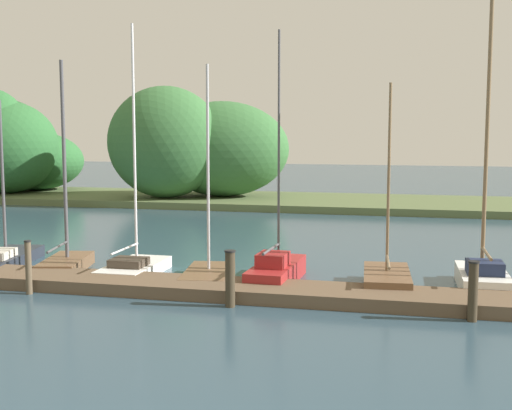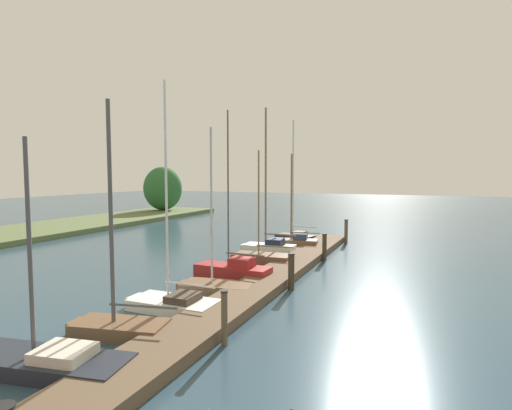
% 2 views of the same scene
% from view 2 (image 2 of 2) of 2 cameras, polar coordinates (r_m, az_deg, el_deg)
% --- Properties ---
extents(dock_pier, '(26.58, 1.80, 0.35)m').
position_cam_2_polar(dock_pier, '(16.90, 0.98, -10.97)').
color(dock_pier, brown).
rests_on(dock_pier, ground).
extents(sailboat_1, '(2.04, 4.50, 5.50)m').
position_cam_2_polar(sailboat_1, '(11.42, -27.86, -18.62)').
color(sailboat_1, '#232833').
rests_on(sailboat_1, ground).
extents(sailboat_2, '(1.72, 3.28, 6.72)m').
position_cam_2_polar(sailboat_2, '(12.83, -18.99, -15.20)').
color(sailboat_2, brown).
rests_on(sailboat_2, ground).
extents(sailboat_3, '(1.40, 3.35, 7.74)m').
position_cam_2_polar(sailboat_3, '(14.57, -11.73, -13.01)').
color(sailboat_3, white).
rests_on(sailboat_3, ground).
extents(sailboat_4, '(1.72, 3.11, 6.45)m').
position_cam_2_polar(sailboat_4, '(16.48, -5.93, -11.03)').
color(sailboat_4, brown).
rests_on(sailboat_4, ground).
extents(sailboat_5, '(1.24, 3.64, 7.41)m').
position_cam_2_polar(sailboat_5, '(18.33, -3.43, -9.03)').
color(sailboat_5, maroon).
rests_on(sailboat_5, ground).
extents(sailboat_6, '(1.49, 3.31, 5.84)m').
position_cam_2_polar(sailboat_6, '(21.18, 0.58, -7.42)').
color(sailboat_6, brown).
rests_on(sailboat_6, ground).
extents(sailboat_7, '(1.40, 3.31, 8.41)m').
position_cam_2_polar(sailboat_7, '(23.80, 1.66, -5.72)').
color(sailboat_7, white).
rests_on(sailboat_7, ground).
extents(sailboat_8, '(1.54, 3.20, 5.87)m').
position_cam_2_polar(sailboat_8, '(25.58, 5.24, -5.11)').
color(sailboat_8, brown).
rests_on(sailboat_8, ground).
extents(sailboat_9, '(1.76, 3.21, 8.35)m').
position_cam_2_polar(sailboat_9, '(28.57, 5.36, -3.94)').
color(sailboat_9, '#232833').
rests_on(sailboat_9, ground).
extents(mooring_piling_1, '(0.20, 0.20, 1.51)m').
position_cam_2_polar(mooring_piling_1, '(11.45, -4.45, -15.48)').
color(mooring_piling_1, brown).
rests_on(mooring_piling_1, ground).
extents(mooring_piling_2, '(0.29, 0.29, 1.48)m').
position_cam_2_polar(mooring_piling_2, '(16.59, 4.95, -9.24)').
color(mooring_piling_2, '#3D3323').
rests_on(mooring_piling_2, ground).
extents(mooring_piling_3, '(0.27, 0.27, 1.46)m').
position_cam_2_polar(mooring_piling_3, '(22.25, 9.56, -5.82)').
color(mooring_piling_3, '#3D3323').
rests_on(mooring_piling_3, ground).
extents(mooring_piling_4, '(0.26, 0.26, 1.61)m').
position_cam_2_polar(mooring_piling_4, '(28.04, 12.50, -3.59)').
color(mooring_piling_4, brown).
rests_on(mooring_piling_4, ground).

